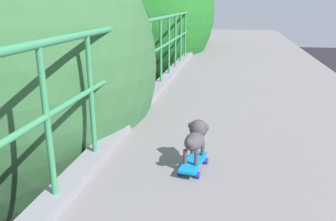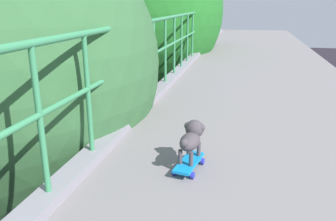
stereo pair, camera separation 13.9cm
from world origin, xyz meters
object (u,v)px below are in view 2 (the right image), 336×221
at_px(toy_skateboard, 189,163).
at_px(small_dog, 192,137).
at_px(city_bus, 120,77).
at_px(car_grey_fifth, 89,180).

relative_size(toy_skateboard, small_dog, 1.09).
xyz_separation_m(city_bus, small_dog, (8.84, -21.13, 4.29)).
bearing_deg(city_bus, toy_skateboard, -67.39).
distance_m(city_bus, small_dog, 23.30).
bearing_deg(small_dog, car_grey_fifth, 123.08).
bearing_deg(toy_skateboard, city_bus, 112.61).
height_order(car_grey_fifth, toy_skateboard, toy_skateboard).
height_order(car_grey_fifth, small_dog, small_dog).
distance_m(toy_skateboard, small_dog, 0.23).
bearing_deg(small_dog, toy_skateboard, -95.68).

